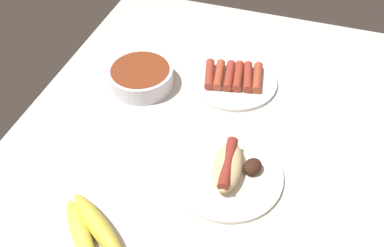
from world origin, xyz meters
TOP-DOWN VIEW (x-y plane):
  - ground_plane at (0.00, 0.00)cm, footprint 120.00×90.00cm
  - plate_hotdog_assembled at (6.22, 7.56)cm, footprint 23.94×23.94cm
  - plate_sausages at (-23.94, 1.05)cm, footprint 23.26×23.26cm
  - bowl_chili at (-15.54, -21.60)cm, footprint 16.85×16.85cm
  - banana_bunch at (27.75, -13.56)cm, footprint 16.00×17.47cm

SIDE VIEW (x-z plane):
  - ground_plane at x=0.00cm, z-range -3.00..0.00cm
  - plate_sausages at x=-23.94cm, z-range -0.52..2.76cm
  - plate_hotdog_assembled at x=6.22cm, z-range -1.04..4.57cm
  - banana_bunch at x=27.75cm, z-range -0.15..3.81cm
  - bowl_chili at x=-15.54cm, z-range 0.24..5.36cm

